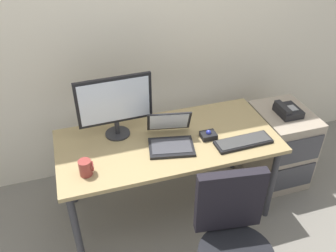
{
  "coord_description": "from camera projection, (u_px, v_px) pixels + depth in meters",
  "views": [
    {
      "loc": [
        -0.6,
        -1.94,
        2.25
      ],
      "look_at": [
        0.0,
        0.0,
        0.82
      ],
      "focal_mm": 38.15,
      "sensor_mm": 36.0,
      "label": 1
    }
  ],
  "objects": [
    {
      "name": "ground_plane",
      "position": [
        168.0,
        207.0,
        2.95
      ],
      "size": [
        8.0,
        8.0,
        0.0
      ],
      "primitive_type": "plane",
      "color": "slate"
    },
    {
      "name": "back_wall",
      "position": [
        140.0,
        12.0,
        2.71
      ],
      "size": [
        6.0,
        0.1,
        2.8
      ],
      "primitive_type": "cube",
      "color": "beige",
      "rests_on": "ground"
    },
    {
      "name": "desk",
      "position": [
        168.0,
        148.0,
        2.59
      ],
      "size": [
        1.57,
        0.73,
        0.7
      ],
      "color": "#978053",
      "rests_on": "ground"
    },
    {
      "name": "file_cabinet",
      "position": [
        279.0,
        146.0,
        3.08
      ],
      "size": [
        0.42,
        0.53,
        0.68
      ],
      "color": "gray",
      "rests_on": "ground"
    },
    {
      "name": "desk_phone",
      "position": [
        288.0,
        111.0,
        2.85
      ],
      "size": [
        0.17,
        0.2,
        0.09
      ],
      "color": "black",
      "rests_on": "file_cabinet"
    },
    {
      "name": "monitor_main",
      "position": [
        115.0,
        104.0,
        2.45
      ],
      "size": [
        0.53,
        0.18,
        0.46
      ],
      "color": "#262628",
      "rests_on": "desk"
    },
    {
      "name": "keyboard",
      "position": [
        243.0,
        142.0,
        2.51
      ],
      "size": [
        0.41,
        0.15,
        0.03
      ],
      "color": "black",
      "rests_on": "desk"
    },
    {
      "name": "laptop",
      "position": [
        170.0,
        137.0,
        2.49
      ],
      "size": [
        0.37,
        0.38,
        0.22
      ],
      "color": "black",
      "rests_on": "desk"
    },
    {
      "name": "trackball_mouse",
      "position": [
        208.0,
        135.0,
        2.56
      ],
      "size": [
        0.11,
        0.09,
        0.07
      ],
      "color": "black",
      "rests_on": "desk"
    },
    {
      "name": "coffee_mug",
      "position": [
        86.0,
        168.0,
        2.22
      ],
      "size": [
        0.09,
        0.08,
        0.11
      ],
      "color": "maroon",
      "rests_on": "desk"
    }
  ]
}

